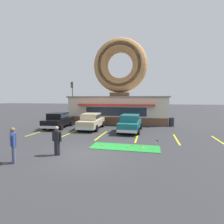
{
  "coord_description": "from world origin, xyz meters",
  "views": [
    {
      "loc": [
        3.67,
        -8.95,
        3.16
      ],
      "look_at": [
        0.51,
        5.0,
        2.0
      ],
      "focal_mm": 28.0,
      "sensor_mm": 36.0,
      "label": 1
    }
  ],
  "objects_px": {
    "golf_ball": "(107,146)",
    "traffic_light_pole": "(72,94)",
    "car_champagne": "(91,121)",
    "car_teal": "(130,122)",
    "pedestrian_leather_jacket_man": "(57,139)",
    "trash_bin": "(172,122)",
    "putting_flag_pin": "(157,142)",
    "car_black": "(59,120)",
    "pedestrian_blue_sweater_man": "(13,143)"
  },
  "relations": [
    {
      "from": "golf_ball",
      "to": "traffic_light_pole",
      "type": "distance_m",
      "value": 18.8
    },
    {
      "from": "car_champagne",
      "to": "car_teal",
      "type": "relative_size",
      "value": 1.01
    },
    {
      "from": "pedestrian_leather_jacket_man",
      "to": "car_champagne",
      "type": "bearing_deg",
      "value": 96.07
    },
    {
      "from": "golf_ball",
      "to": "trash_bin",
      "type": "relative_size",
      "value": 0.04
    },
    {
      "from": "golf_ball",
      "to": "car_champagne",
      "type": "xyz_separation_m",
      "value": [
        -3.13,
        5.77,
        0.82
      ]
    },
    {
      "from": "pedestrian_leather_jacket_man",
      "to": "traffic_light_pole",
      "type": "relative_size",
      "value": 0.28
    },
    {
      "from": "putting_flag_pin",
      "to": "pedestrian_leather_jacket_man",
      "type": "height_order",
      "value": "pedestrian_leather_jacket_man"
    },
    {
      "from": "car_champagne",
      "to": "pedestrian_leather_jacket_man",
      "type": "height_order",
      "value": "pedestrian_leather_jacket_man"
    },
    {
      "from": "putting_flag_pin",
      "to": "pedestrian_leather_jacket_man",
      "type": "relative_size",
      "value": 0.34
    },
    {
      "from": "putting_flag_pin",
      "to": "car_black",
      "type": "xyz_separation_m",
      "value": [
        -9.92,
        5.65,
        0.43
      ]
    },
    {
      "from": "golf_ball",
      "to": "putting_flag_pin",
      "type": "height_order",
      "value": "putting_flag_pin"
    },
    {
      "from": "car_black",
      "to": "trash_bin",
      "type": "xyz_separation_m",
      "value": [
        11.77,
        3.61,
        -0.37
      ]
    },
    {
      "from": "golf_ball",
      "to": "pedestrian_leather_jacket_man",
      "type": "xyz_separation_m",
      "value": [
        -2.28,
        -2.28,
        0.84
      ]
    },
    {
      "from": "putting_flag_pin",
      "to": "pedestrian_blue_sweater_man",
      "type": "bearing_deg",
      "value": -150.08
    },
    {
      "from": "car_black",
      "to": "car_champagne",
      "type": "distance_m",
      "value": 3.65
    },
    {
      "from": "putting_flag_pin",
      "to": "trash_bin",
      "type": "height_order",
      "value": "trash_bin"
    },
    {
      "from": "car_teal",
      "to": "pedestrian_blue_sweater_man",
      "type": "bearing_deg",
      "value": -116.43
    },
    {
      "from": "golf_ball",
      "to": "car_teal",
      "type": "relative_size",
      "value": 0.01
    },
    {
      "from": "golf_ball",
      "to": "car_champagne",
      "type": "bearing_deg",
      "value": 118.51
    },
    {
      "from": "car_black",
      "to": "car_teal",
      "type": "bearing_deg",
      "value": -3.01
    },
    {
      "from": "car_teal",
      "to": "trash_bin",
      "type": "height_order",
      "value": "car_teal"
    },
    {
      "from": "putting_flag_pin",
      "to": "traffic_light_pole",
      "type": "height_order",
      "value": "traffic_light_pole"
    },
    {
      "from": "car_black",
      "to": "trash_bin",
      "type": "bearing_deg",
      "value": 17.05
    },
    {
      "from": "pedestrian_blue_sweater_man",
      "to": "traffic_light_pole",
      "type": "height_order",
      "value": "traffic_light_pole"
    },
    {
      "from": "pedestrian_blue_sweater_man",
      "to": "traffic_light_pole",
      "type": "bearing_deg",
      "value": 107.55
    },
    {
      "from": "golf_ball",
      "to": "car_teal",
      "type": "xyz_separation_m",
      "value": [
        0.85,
        5.35,
        0.82
      ]
    },
    {
      "from": "putting_flag_pin",
      "to": "trash_bin",
      "type": "xyz_separation_m",
      "value": [
        1.86,
        9.26,
        0.06
      ]
    },
    {
      "from": "car_black",
      "to": "car_teal",
      "type": "xyz_separation_m",
      "value": [
        7.64,
        -0.4,
        0.0
      ]
    },
    {
      "from": "putting_flag_pin",
      "to": "car_teal",
      "type": "height_order",
      "value": "car_teal"
    },
    {
      "from": "pedestrian_blue_sweater_man",
      "to": "car_black",
      "type": "bearing_deg",
      "value": 107.8
    },
    {
      "from": "car_teal",
      "to": "traffic_light_pole",
      "type": "height_order",
      "value": "traffic_light_pole"
    },
    {
      "from": "traffic_light_pole",
      "to": "putting_flag_pin",
      "type": "bearing_deg",
      "value": -50.02
    },
    {
      "from": "golf_ball",
      "to": "traffic_light_pole",
      "type": "height_order",
      "value": "traffic_light_pole"
    },
    {
      "from": "pedestrian_blue_sweater_man",
      "to": "pedestrian_leather_jacket_man",
      "type": "height_order",
      "value": "pedestrian_blue_sweater_man"
    },
    {
      "from": "pedestrian_blue_sweater_man",
      "to": "golf_ball",
      "type": "bearing_deg",
      "value": 45.91
    },
    {
      "from": "car_black",
      "to": "trash_bin",
      "type": "distance_m",
      "value": 12.32
    },
    {
      "from": "car_champagne",
      "to": "putting_flag_pin",
      "type": "bearing_deg",
      "value": -42.11
    },
    {
      "from": "car_champagne",
      "to": "pedestrian_leather_jacket_man",
      "type": "xyz_separation_m",
      "value": [
        0.86,
        -8.05,
        0.01
      ]
    },
    {
      "from": "putting_flag_pin",
      "to": "traffic_light_pole",
      "type": "distance_m",
      "value": 20.46
    },
    {
      "from": "putting_flag_pin",
      "to": "trash_bin",
      "type": "distance_m",
      "value": 9.44
    },
    {
      "from": "golf_ball",
      "to": "trash_bin",
      "type": "height_order",
      "value": "trash_bin"
    },
    {
      "from": "traffic_light_pole",
      "to": "golf_ball",
      "type": "bearing_deg",
      "value": -57.71
    },
    {
      "from": "car_teal",
      "to": "trash_bin",
      "type": "relative_size",
      "value": 4.7
    },
    {
      "from": "golf_ball",
      "to": "car_champagne",
      "type": "height_order",
      "value": "car_champagne"
    },
    {
      "from": "pedestrian_blue_sweater_man",
      "to": "trash_bin",
      "type": "xyz_separation_m",
      "value": [
        8.7,
        13.19,
        -0.48
      ]
    },
    {
      "from": "putting_flag_pin",
      "to": "car_teal",
      "type": "relative_size",
      "value": 0.12
    },
    {
      "from": "pedestrian_blue_sweater_man",
      "to": "trash_bin",
      "type": "height_order",
      "value": "pedestrian_blue_sweater_man"
    },
    {
      "from": "pedestrian_leather_jacket_man",
      "to": "traffic_light_pole",
      "type": "xyz_separation_m",
      "value": [
        -7.57,
        17.87,
        2.82
      ]
    },
    {
      "from": "car_teal",
      "to": "pedestrian_blue_sweater_man",
      "type": "distance_m",
      "value": 10.25
    },
    {
      "from": "car_black",
      "to": "traffic_light_pole",
      "type": "distance_m",
      "value": 10.68
    }
  ]
}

